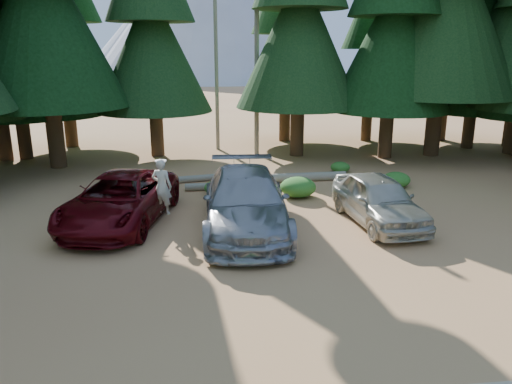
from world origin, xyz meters
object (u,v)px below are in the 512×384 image
Objects in this scene: red_pickup at (120,200)px; silver_minivan_right at (379,200)px; log_left at (181,180)px; silver_minivan_center at (246,202)px; log_right at (280,178)px; frisbee_player at (162,186)px; log_mid at (231,186)px.

silver_minivan_right is (8.21, -0.84, -0.02)m from red_pickup.
silver_minivan_center is at bearing -81.22° from log_left.
log_left is 0.68× the size of log_right.
frisbee_player is 4.39m from log_mid.
log_mid is 2.32m from log_right.
log_mid is at bearing -43.97° from log_left.
frisbee_player is 0.32× the size of log_right.
silver_minivan_center reaches higher than silver_minivan_right.
log_right is (-2.34, 5.33, -0.59)m from silver_minivan_right.
silver_minivan_center is 1.60× the size of log_left.
red_pickup is 3.14× the size of frisbee_player.
red_pickup reaches higher than log_right.
frisbee_player is (1.34, 0.03, 0.39)m from red_pickup.
silver_minivan_center is at bearing -2.36° from red_pickup.
silver_minivan_right is 6.93m from frisbee_player.
silver_minivan_center is 1.37× the size of silver_minivan_right.
silver_minivan_right is 1.17× the size of log_left.
silver_minivan_center is 4.28m from silver_minivan_right.
silver_minivan_center is 1.72× the size of log_mid.
log_left is (-2.19, 5.84, -0.76)m from silver_minivan_center.
silver_minivan_right is at bearing 4.74° from silver_minivan_center.
log_right is (2.12, 0.93, 0.03)m from log_mid.
log_left is (-6.47, 5.65, -0.64)m from silver_minivan_right.
silver_minivan_right reaches higher than log_right.
log_right is at bearing 73.01° from silver_minivan_center.
red_pickup is at bearing -136.43° from log_mid.
frisbee_player is 4.92m from log_left.
log_mid is (2.40, 3.53, -1.03)m from frisbee_player.
red_pickup reaches higher than silver_minivan_right.
log_mid is at bearing 94.74° from silver_minivan_center.
silver_minivan_center reaches higher than red_pickup.
frisbee_player is at bearing -138.37° from log_right.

